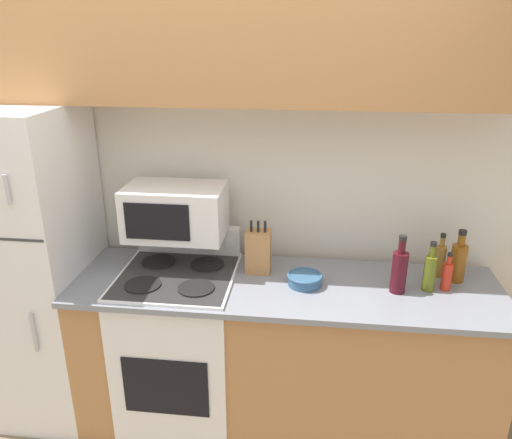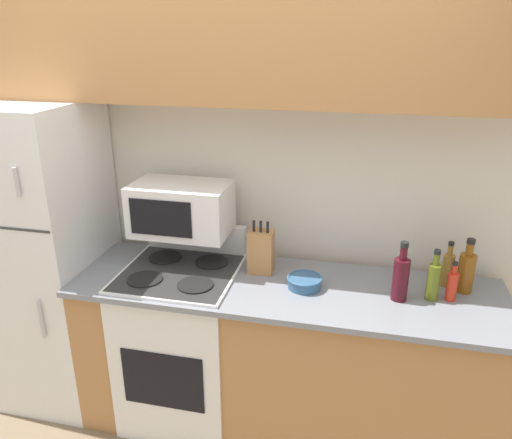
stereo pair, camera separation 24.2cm
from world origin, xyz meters
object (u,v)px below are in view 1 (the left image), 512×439
Objects in this scene: bottle_olive_oil at (430,271)px; bottle_hot_sauce at (447,275)px; microwave at (175,211)px; bowl at (305,279)px; knife_block at (258,251)px; stove at (181,345)px; bottle_whiskey at (458,261)px; refrigerator at (21,267)px; bottle_wine_red at (399,270)px; bottle_vinegar at (440,260)px.

bottle_olive_oil is 1.30× the size of bottle_hot_sauce.
bottle_olive_oil is (1.30, -0.12, -0.21)m from microwave.
microwave is 0.76m from bowl.
bottle_hot_sauce is at bearing 9.35° from bottle_olive_oil.
knife_block is 0.29m from bowl.
stove is at bearing -179.32° from bottle_olive_oil.
bottle_whiskey is 0.13m from bottle_hot_sauce.
microwave is 1.76× the size of knife_block.
refrigerator is 9.83× the size of bowl.
refrigerator reaches higher than bottle_olive_oil.
microwave is (-0.03, 0.13, 0.74)m from stove.
refrigerator is 2.34m from bottle_whiskey.
bottle_olive_oil is at bearing 0.68° from stove.
bottle_wine_red is 1.25× the size of bottle_vinegar.
bottle_vinegar is at bearing 3.65° from refrigerator.
bottle_wine_red reaches higher than bottle_olive_oil.
bottle_hot_sauce is at bearing -0.08° from refrigerator.
bowl is 0.69× the size of bottle_olive_oil.
microwave is 0.49m from knife_block.
microwave is at bearing 175.68° from bottle_hot_sauce.
bottle_wine_red is (1.15, -0.16, -0.20)m from microwave.
knife_block is 0.98× the size of bottle_wine_red.
stove is at bearing 178.96° from bottle_wine_red.
bottle_olive_oil is at bearing 13.07° from bottle_wine_red.
refrigerator is at bearing 177.91° from stove.
bottle_whiskey reaches higher than bottle_hot_sauce.
refrigerator is at bearing 179.54° from bottle_olive_oil.
bottle_vinegar is at bearing 62.55° from bottle_olive_oil.
knife_block is at bearing 173.45° from bottle_olive_oil.
bowl is at bearing -177.06° from bottle_hot_sauce.
knife_block is 1.13× the size of bottle_olive_oil.
refrigerator is 8.84× the size of bottle_hot_sauce.
refrigerator is 6.32× the size of bottle_whiskey.
bottle_vinegar is at bearing 3.78° from knife_block.
microwave reaches higher than bowl.
bottle_vinegar is (-0.00, 0.15, 0.02)m from bottle_hot_sauce.
microwave reaches higher than stove.
bowl is at bearing -11.49° from microwave.
refrigerator is at bearing -173.29° from microwave.
bowl is 0.79m from bottle_whiskey.
bottle_wine_red is (-0.15, -0.04, 0.02)m from bottle_olive_oil.
microwave is 2.59× the size of bottle_hot_sauce.
bottle_hot_sauce is at bearing -125.63° from bottle_whiskey.
bottle_vinegar is (0.69, 0.18, 0.06)m from bowl.
bottle_olive_oil is 1.08× the size of bottle_vinegar.
microwave is 2.16× the size of bottle_vinegar.
stove is 1.25m from bottle_wine_red.
refrigerator is 1.65× the size of stove.
bottle_hot_sauce is at bearing -5.08° from knife_block.
bottle_wine_red is at bearing -168.28° from bottle_hot_sauce.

